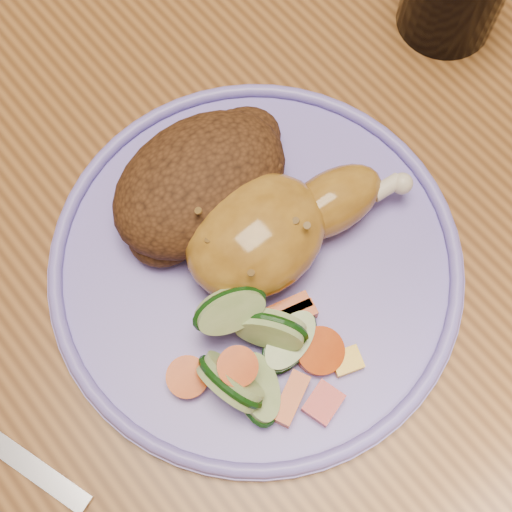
% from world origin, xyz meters
% --- Properties ---
extents(ground, '(4.00, 4.00, 0.00)m').
position_xyz_m(ground, '(0.00, 0.00, 0.00)').
color(ground, brown).
rests_on(ground, ground).
extents(dining_table, '(0.90, 1.40, 0.75)m').
position_xyz_m(dining_table, '(0.00, 0.00, 0.67)').
color(dining_table, brown).
rests_on(dining_table, ground).
extents(plate, '(0.30, 0.30, 0.01)m').
position_xyz_m(plate, '(-0.11, -0.10, 0.76)').
color(plate, '#7B6BD2').
rests_on(plate, dining_table).
extents(plate_rim, '(0.30, 0.30, 0.01)m').
position_xyz_m(plate_rim, '(-0.11, -0.10, 0.77)').
color(plate_rim, '#7B6BD2').
rests_on(plate_rim, plate).
extents(chicken_leg, '(0.17, 0.08, 0.06)m').
position_xyz_m(chicken_leg, '(-0.09, -0.09, 0.79)').
color(chicken_leg, '#A87323').
rests_on(chicken_leg, plate).
extents(rice_pilaf, '(0.15, 0.10, 0.06)m').
position_xyz_m(rice_pilaf, '(-0.10, -0.03, 0.78)').
color(rice_pilaf, '#432410').
rests_on(rice_pilaf, plate).
extents(vegetable_pile, '(0.12, 0.12, 0.06)m').
position_xyz_m(vegetable_pile, '(-0.15, -0.15, 0.78)').
color(vegetable_pile, '#A50A05').
rests_on(vegetable_pile, plate).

